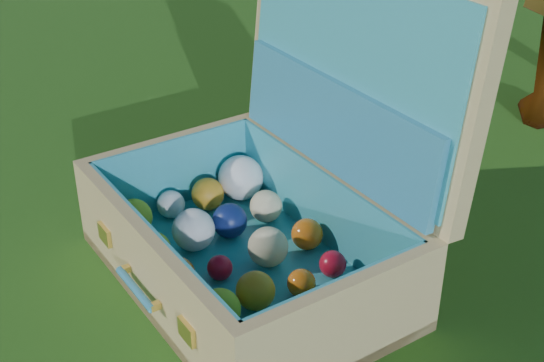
% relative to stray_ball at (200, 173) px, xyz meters
% --- Properties ---
extents(ground, '(60.00, 60.00, 0.00)m').
position_rel_stray_ball_xyz_m(ground, '(0.42, -0.08, -0.04)').
color(ground, '#215114').
rests_on(ground, ground).
extents(stray_ball, '(0.08, 0.08, 0.08)m').
position_rel_stray_ball_xyz_m(stray_ball, '(0.00, 0.00, 0.00)').
color(stray_ball, teal).
rests_on(stray_ball, ground).
extents(suitcase, '(0.80, 0.71, 0.65)m').
position_rel_stray_ball_xyz_m(suitcase, '(0.36, -0.14, 0.14)').
color(suitcase, tan).
rests_on(suitcase, ground).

